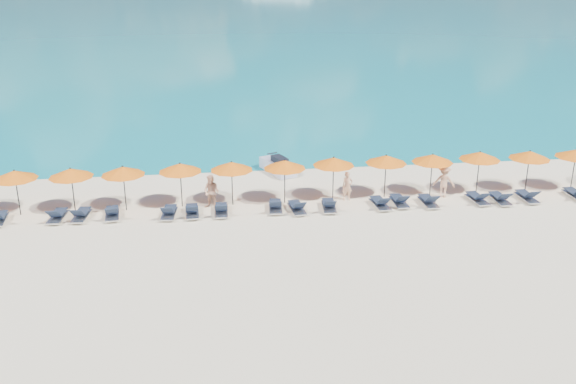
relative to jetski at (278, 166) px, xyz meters
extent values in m
plane|color=beige|center=(-0.24, -9.54, -0.40)|extent=(1400.00, 1400.00, 0.00)
ellipsoid|color=black|center=(-150.24, 550.46, -35.40)|extent=(162.00, 126.00, 85.50)
cube|color=#B2B4CF|center=(-0.01, 0.03, -0.06)|extent=(1.95, 2.93, 0.63)
cube|color=black|center=(0.07, -0.19, 0.40)|extent=(0.95, 1.27, 0.40)
cylinder|color=black|center=(-0.26, 0.66, 0.57)|extent=(0.61, 0.29, 0.07)
imported|color=tan|center=(3.00, -4.84, 0.34)|extent=(0.57, 0.40, 1.49)
imported|color=tan|center=(-3.82, -5.13, 0.45)|extent=(0.95, 0.81, 1.70)
imported|color=tan|center=(7.98, -5.00, 0.46)|extent=(1.22, 0.86, 1.72)
cylinder|color=black|center=(-12.94, -4.85, 0.70)|extent=(0.05, 0.05, 2.20)
cone|color=orange|center=(-12.94, -4.85, 1.62)|extent=(2.10, 2.10, 0.42)
sphere|color=black|center=(-12.94, -4.85, 1.84)|extent=(0.08, 0.08, 0.08)
cylinder|color=black|center=(-10.39, -4.85, 0.70)|extent=(0.05, 0.05, 2.20)
cone|color=orange|center=(-10.39, -4.85, 1.62)|extent=(2.10, 2.10, 0.42)
sphere|color=black|center=(-10.39, -4.85, 1.84)|extent=(0.08, 0.08, 0.08)
cylinder|color=black|center=(-7.98, -4.85, 0.70)|extent=(0.05, 0.05, 2.20)
cone|color=orange|center=(-7.98, -4.85, 1.62)|extent=(2.10, 2.10, 0.42)
sphere|color=black|center=(-7.98, -4.85, 1.84)|extent=(0.08, 0.08, 0.08)
cylinder|color=black|center=(-5.28, -4.69, 0.70)|extent=(0.05, 0.05, 2.20)
cone|color=orange|center=(-5.28, -4.69, 1.62)|extent=(2.10, 2.10, 0.42)
sphere|color=black|center=(-5.28, -4.69, 1.84)|extent=(0.08, 0.08, 0.08)
cylinder|color=black|center=(-2.79, -4.75, 0.70)|extent=(0.05, 0.05, 2.20)
cone|color=orange|center=(-2.79, -4.75, 1.62)|extent=(2.10, 2.10, 0.42)
sphere|color=black|center=(-2.79, -4.75, 1.84)|extent=(0.08, 0.08, 0.08)
cylinder|color=black|center=(-0.19, -4.81, 0.70)|extent=(0.05, 0.05, 2.20)
cone|color=orange|center=(-0.19, -4.81, 1.62)|extent=(2.10, 2.10, 0.42)
sphere|color=black|center=(-0.19, -4.81, 1.84)|extent=(0.08, 0.08, 0.08)
cylinder|color=black|center=(2.30, -4.63, 0.70)|extent=(0.05, 0.05, 2.20)
cone|color=orange|center=(2.30, -4.63, 1.62)|extent=(2.10, 2.10, 0.42)
sphere|color=black|center=(2.30, -4.63, 1.84)|extent=(0.08, 0.08, 0.08)
cylinder|color=black|center=(5.01, -4.60, 0.70)|extent=(0.05, 0.05, 2.20)
cone|color=orange|center=(5.01, -4.60, 1.62)|extent=(2.10, 2.10, 0.42)
sphere|color=black|center=(5.01, -4.60, 1.84)|extent=(0.08, 0.08, 0.08)
cylinder|color=black|center=(7.38, -4.72, 0.70)|extent=(0.05, 0.05, 2.20)
cone|color=orange|center=(7.38, -4.72, 1.62)|extent=(2.10, 2.10, 0.42)
sphere|color=black|center=(7.38, -4.72, 1.84)|extent=(0.08, 0.08, 0.08)
cylinder|color=black|center=(9.95, -4.59, 0.70)|extent=(0.05, 0.05, 2.20)
cone|color=orange|center=(9.95, -4.59, 1.62)|extent=(2.10, 2.10, 0.42)
sphere|color=black|center=(9.95, -4.59, 1.84)|extent=(0.08, 0.08, 0.08)
cylinder|color=black|center=(12.56, -4.77, 0.70)|extent=(0.05, 0.05, 2.20)
cone|color=orange|center=(12.56, -4.77, 1.62)|extent=(2.10, 2.10, 0.42)
sphere|color=black|center=(12.56, -4.77, 1.84)|extent=(0.08, 0.08, 0.08)
cylinder|color=black|center=(15.10, -4.79, 0.70)|extent=(0.05, 0.05, 2.20)
cone|color=orange|center=(15.10, -4.79, 1.62)|extent=(2.10, 2.10, 0.42)
cube|color=silver|center=(-11.03, -5.74, -0.26)|extent=(0.76, 1.75, 0.06)
cube|color=#1A253B|center=(-11.01, -5.49, -0.10)|extent=(0.64, 1.14, 0.04)
cube|color=#1A253B|center=(-11.08, -6.28, 0.15)|extent=(0.59, 0.58, 0.43)
cube|color=silver|center=(-9.95, -5.76, -0.26)|extent=(0.78, 1.75, 0.06)
cube|color=#1A253B|center=(-9.93, -5.51, -0.10)|extent=(0.66, 1.15, 0.04)
cube|color=#1A253B|center=(-10.00, -6.31, 0.15)|extent=(0.60, 0.59, 0.43)
cube|color=silver|center=(-8.53, -5.74, -0.26)|extent=(0.79, 1.76, 0.06)
cube|color=#1A253B|center=(-8.56, -5.50, -0.10)|extent=(0.66, 1.15, 0.04)
cube|color=#1A253B|center=(-8.47, -6.29, 0.15)|extent=(0.60, 0.59, 0.43)
cube|color=silver|center=(-5.86, -5.95, -0.26)|extent=(0.78, 1.75, 0.06)
cube|color=#1A253B|center=(-5.84, -5.70, -0.10)|extent=(0.65, 1.15, 0.04)
cube|color=#1A253B|center=(-5.91, -6.49, 0.15)|extent=(0.60, 0.59, 0.43)
cube|color=silver|center=(-4.77, -5.95, -0.26)|extent=(0.69, 1.72, 0.06)
cube|color=#1A253B|center=(-4.79, -5.70, -0.10)|extent=(0.60, 1.12, 0.04)
cube|color=#1A253B|center=(-4.75, -6.50, 0.15)|extent=(0.57, 0.56, 0.43)
cube|color=silver|center=(-3.39, -5.96, -0.26)|extent=(0.68, 1.72, 0.06)
cube|color=#1A253B|center=(-3.38, -5.71, -0.10)|extent=(0.59, 1.12, 0.04)
cube|color=#1A253B|center=(-3.41, -6.51, 0.15)|extent=(0.57, 0.55, 0.43)
cube|color=silver|center=(-0.76, -5.80, -0.26)|extent=(0.75, 1.74, 0.06)
cube|color=#1A253B|center=(-0.74, -5.56, -0.10)|extent=(0.63, 1.14, 0.04)
cube|color=#1A253B|center=(-0.80, -6.35, 0.15)|extent=(0.59, 0.58, 0.43)
cube|color=silver|center=(0.26, -6.09, -0.26)|extent=(0.79, 1.76, 0.06)
cube|color=#1A253B|center=(0.23, -5.84, -0.10)|extent=(0.66, 1.15, 0.04)
cube|color=#1A253B|center=(0.31, -6.64, 0.15)|extent=(0.60, 0.59, 0.43)
cube|color=silver|center=(1.84, -6.03, -0.26)|extent=(0.76, 1.75, 0.06)
cube|color=#1A253B|center=(1.87, -5.78, -0.10)|extent=(0.64, 1.14, 0.04)
cube|color=#1A253B|center=(1.80, -6.58, 0.15)|extent=(0.59, 0.58, 0.43)
cube|color=silver|center=(4.41, -6.00, -0.26)|extent=(0.78, 1.75, 0.06)
cube|color=#1A253B|center=(4.38, -5.76, -0.10)|extent=(0.66, 1.15, 0.04)
cube|color=#1A253B|center=(4.46, -6.55, 0.15)|extent=(0.60, 0.59, 0.43)
cube|color=silver|center=(5.43, -5.83, -0.26)|extent=(0.64, 1.71, 0.06)
cube|color=#1A253B|center=(5.43, -5.58, -0.10)|extent=(0.56, 1.11, 0.04)
cube|color=#1A253B|center=(5.44, -6.38, 0.15)|extent=(0.56, 0.54, 0.43)
cube|color=silver|center=(6.86, -6.03, -0.26)|extent=(0.66, 1.72, 0.06)
cube|color=#1A253B|center=(6.85, -5.78, -0.10)|extent=(0.58, 1.11, 0.04)
cube|color=#1A253B|center=(6.88, -6.58, 0.15)|extent=(0.56, 0.55, 0.43)
cube|color=silver|center=(9.44, -5.96, -0.26)|extent=(0.77, 1.75, 0.06)
cube|color=#1A253B|center=(9.41, -5.71, -0.10)|extent=(0.65, 1.14, 0.04)
cube|color=#1A253B|center=(9.49, -6.50, 0.15)|extent=(0.60, 0.58, 0.43)
cube|color=silver|center=(10.55, -6.12, -0.26)|extent=(0.62, 1.70, 0.06)
cube|color=#1A253B|center=(10.55, -5.87, -0.10)|extent=(0.55, 1.10, 0.04)
cube|color=#1A253B|center=(10.55, -6.67, 0.15)|extent=(0.55, 0.54, 0.43)
cube|color=silver|center=(12.03, -6.02, -0.26)|extent=(0.64, 1.71, 0.06)
cube|color=#1A253B|center=(12.03, -5.77, -0.10)|extent=(0.57, 1.11, 0.04)
cube|color=#1A253B|center=(12.04, -6.57, 0.15)|extent=(0.56, 0.54, 0.43)
cube|color=silver|center=(14.67, -5.98, -0.26)|extent=(0.62, 1.70, 0.06)
cube|color=#1A253B|center=(14.67, -5.73, -0.10)|extent=(0.55, 1.10, 0.04)
camera|label=1|loc=(-3.74, -34.68, 11.16)|focal=40.00mm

